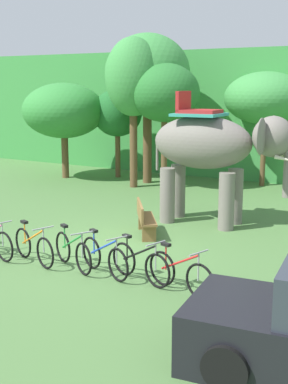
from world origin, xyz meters
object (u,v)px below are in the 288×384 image
Objects in this scene: tree_left at (147,74)px; bike_orange at (34,246)px; tree_center at (165,93)px; tree_far_right at (266,98)px; wooden_bench at (144,218)px; bike_red at (180,273)px; tree_far_left at (117,113)px; elephant at (213,148)px; tree_center_left at (133,78)px; bike_black at (140,263)px; bike_green at (73,251)px; tree_center_right at (64,111)px; bike_blue at (104,257)px.

tree_left is 3.66× the size of bike_orange.
tree_center is 2.93× the size of bike_orange.
tree_far_right reaches higher than wooden_bench.
bike_orange is 3.62m from bike_red.
bike_red is at bearing -49.97° from wooden_bench.
wooden_bench is at bearing -52.67° from tree_far_left.
bike_orange is (-2.13, -5.17, -1.82)m from elephant.
bike_black is (5.40, -8.65, -3.82)m from tree_center_left.
bike_green is 0.94× the size of bike_red.
tree_left reaches higher than wooden_bench.
tree_center_left reaches higher than bike_orange.
tree_left is at bearing 147.56° from tree_center.
tree_far_left is 0.66× the size of tree_center_left.
bike_black is (7.17, -10.26, -2.38)m from tree_far_left.
elephant is at bearing 106.41° from bike_red.
tree_far_left is at bearing 127.33° from wooden_bench.
tree_far_left is 11.95m from bike_green.
tree_far_right is 11.95m from bike_green.
tree_center_right is 11.98m from bike_green.
bike_green is (3.74, -8.73, -3.82)m from tree_center_left.
wooden_bench is (5.57, -7.30, -2.29)m from tree_far_left.
bike_black is 0.98m from bike_red.
elephant is at bearing -44.51° from tree_left.
bike_orange is at bearing -112.37° from elephant.
tree_far_right is (6.07, 1.21, 0.68)m from tree_far_left.
tree_center reaches higher than bike_blue.
bike_blue is (1.80, 0.18, 0.00)m from bike_orange.
tree_center_left is at bearing -5.50° from tree_center_right.
tree_left reaches higher than bike_orange.
tree_center_left is 3.93× the size of wooden_bench.
tree_center_right is at bearing -179.92° from tree_center.
tree_center_right is at bearing -146.70° from tree_far_left.
elephant is at bearing -37.22° from tree_center_left.
tree_far_right is at bearing 17.13° from tree_center_right.
tree_center_left is at bearing -146.81° from tree_far_right.
tree_far_right reaches higher than bike_black.
bike_green is 0.94× the size of bike_black.
tree_center_left is 11.49m from bike_red.
bike_red is 1.13× the size of wooden_bench.
tree_center_right reaches higher than bike_green.
bike_orange is 1.81m from bike_blue.
tree_far_right is 2.87× the size of bike_green.
bike_red is (1.49, -5.06, -1.82)m from elephant.
bike_orange is (2.76, -8.88, -3.82)m from tree_center_left.
bike_black is at bearing -84.48° from tree_far_right.
wooden_bench is at bearing -93.37° from tree_far_right.
tree_center_right is 0.85× the size of tree_center.
tree_left is at bearing -158.38° from tree_far_right.
bike_orange and bike_blue have the same top height.
bike_red is (1.82, -0.07, 0.00)m from bike_blue.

